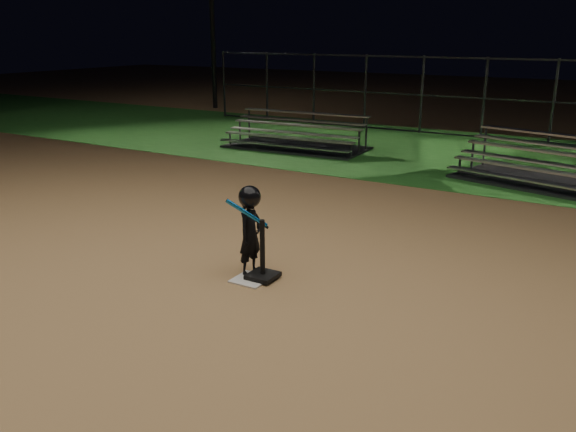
{
  "coord_description": "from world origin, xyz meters",
  "views": [
    {
      "loc": [
        4.22,
        -6.15,
        3.25
      ],
      "look_at": [
        0.0,
        1.0,
        0.65
      ],
      "focal_mm": 36.97,
      "sensor_mm": 36.0,
      "label": 1
    }
  ],
  "objects_px": {
    "bleacher_left": "(296,142)",
    "bleacher_right": "(557,177)",
    "batting_tee": "(263,267)",
    "child_batter": "(250,228)",
    "home_plate": "(251,279)"
  },
  "relations": [
    {
      "from": "bleacher_right",
      "to": "child_batter",
      "type": "bearing_deg",
      "value": -97.65
    },
    {
      "from": "home_plate",
      "to": "batting_tee",
      "type": "xyz_separation_m",
      "value": [
        0.12,
        0.11,
        0.17
      ]
    },
    {
      "from": "batting_tee",
      "to": "bleacher_right",
      "type": "xyz_separation_m",
      "value": [
        2.75,
        7.55,
        0.04
      ]
    },
    {
      "from": "home_plate",
      "to": "bleacher_left",
      "type": "xyz_separation_m",
      "value": [
        -4.2,
        8.55,
        0.19
      ]
    },
    {
      "from": "home_plate",
      "to": "bleacher_left",
      "type": "height_order",
      "value": "bleacher_left"
    },
    {
      "from": "batting_tee",
      "to": "child_batter",
      "type": "distance_m",
      "value": 0.56
    },
    {
      "from": "home_plate",
      "to": "bleacher_right",
      "type": "relative_size",
      "value": 0.1
    },
    {
      "from": "child_batter",
      "to": "bleacher_right",
      "type": "relative_size",
      "value": 0.28
    },
    {
      "from": "home_plate",
      "to": "batting_tee",
      "type": "bearing_deg",
      "value": 43.31
    },
    {
      "from": "bleacher_left",
      "to": "bleacher_right",
      "type": "distance_m",
      "value": 7.13
    },
    {
      "from": "child_batter",
      "to": "batting_tee",
      "type": "bearing_deg",
      "value": -103.8
    },
    {
      "from": "batting_tee",
      "to": "child_batter",
      "type": "height_order",
      "value": "child_batter"
    },
    {
      "from": "child_batter",
      "to": "bleacher_right",
      "type": "xyz_separation_m",
      "value": [
        3.0,
        7.48,
        -0.46
      ]
    },
    {
      "from": "child_batter",
      "to": "bleacher_right",
      "type": "bearing_deg",
      "value": -18.03
    },
    {
      "from": "bleacher_left",
      "to": "bleacher_right",
      "type": "bearing_deg",
      "value": -9.93
    }
  ]
}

